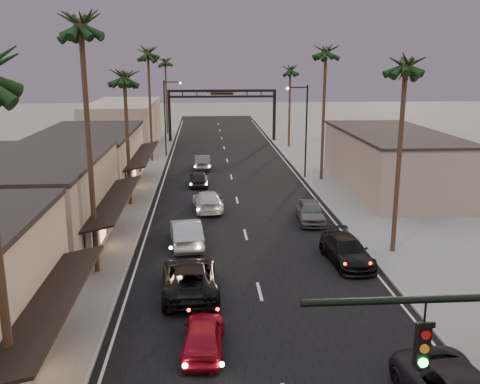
{
  "coord_description": "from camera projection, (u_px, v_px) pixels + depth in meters",
  "views": [
    {
      "loc": [
        -2.69,
        -5.77,
        11.37
      ],
      "look_at": [
        -0.25,
        29.78,
        2.5
      ],
      "focal_mm": 40.0,
      "sensor_mm": 36.0,
      "label": 1
    }
  ],
  "objects": [
    {
      "name": "ground",
      "position": [
        235.0,
        192.0,
        47.23
      ],
      "size": [
        200.0,
        200.0,
        0.0
      ],
      "primitive_type": "plane",
      "color": "slate",
      "rests_on": "ground"
    },
    {
      "name": "road",
      "position": [
        232.0,
        179.0,
        52.07
      ],
      "size": [
        14.0,
        120.0,
        0.02
      ],
      "primitive_type": "cube",
      "color": "black",
      "rests_on": "ground"
    },
    {
      "name": "sidewalk_left",
      "position": [
        141.0,
        166.0,
        58.2
      ],
      "size": [
        5.0,
        92.0,
        0.12
      ],
      "primitive_type": "cube",
      "color": "slate",
      "rests_on": "ground"
    },
    {
      "name": "sidewalk_right",
      "position": [
        314.0,
        164.0,
        59.47
      ],
      "size": [
        5.0,
        92.0,
        0.12
      ],
      "primitive_type": "cube",
      "color": "slate",
      "rests_on": "ground"
    },
    {
      "name": "storefront_mid",
      "position": [
        33.0,
        207.0,
        32.15
      ],
      "size": [
        8.0,
        14.0,
        5.5
      ],
      "primitive_type": "cube",
      "color": "gray",
      "rests_on": "ground"
    },
    {
      "name": "storefront_far",
      "position": [
        88.0,
        161.0,
        47.7
      ],
      "size": [
        8.0,
        16.0,
        5.0
      ],
      "primitive_type": "cube",
      "color": "#BAAD8E",
      "rests_on": "ground"
    },
    {
      "name": "storefront_dist",
      "position": [
        124.0,
        125.0,
        69.85
      ],
      "size": [
        8.0,
        20.0,
        6.0
      ],
      "primitive_type": "cube",
      "color": "gray",
      "rests_on": "ground"
    },
    {
      "name": "building_right",
      "position": [
        392.0,
        162.0,
        47.56
      ],
      "size": [
        8.0,
        18.0,
        5.0
      ],
      "primitive_type": "cube",
      "color": "gray",
      "rests_on": "ground"
    },
    {
      "name": "arch",
      "position": [
        222.0,
        102.0,
        74.94
      ],
      "size": [
        15.2,
        0.4,
        7.27
      ],
      "color": "black",
      "rests_on": "ground"
    },
    {
      "name": "streetlight_right",
      "position": [
        304.0,
        124.0,
        51.25
      ],
      "size": [
        2.13,
        0.3,
        9.0
      ],
      "color": "black",
      "rests_on": "ground"
    },
    {
      "name": "streetlight_left",
      "position": [
        167.0,
        112.0,
        62.91
      ],
      "size": [
        2.13,
        0.3,
        9.0
      ],
      "color": "black",
      "rests_on": "ground"
    },
    {
      "name": "palm_lb",
      "position": [
        80.0,
        17.0,
        26.0
      ],
      "size": [
        3.2,
        3.2,
        15.2
      ],
      "color": "#38281C",
      "rests_on": "ground"
    },
    {
      "name": "palm_lc",
      "position": [
        124.0,
        72.0,
        40.26
      ],
      "size": [
        3.2,
        3.2,
        12.2
      ],
      "color": "#38281C",
      "rests_on": "ground"
    },
    {
      "name": "palm_ld",
      "position": [
        148.0,
        49.0,
        58.18
      ],
      "size": [
        3.2,
        3.2,
        14.2
      ],
      "color": "#38281C",
      "rests_on": "ground"
    },
    {
      "name": "palm_ra",
      "position": [
        406.0,
        58.0,
        29.55
      ],
      "size": [
        3.2,
        3.2,
        13.2
      ],
      "color": "#38281C",
      "rests_on": "ground"
    },
    {
      "name": "palm_rb",
      "position": [
        326.0,
        47.0,
        48.68
      ],
      "size": [
        3.2,
        3.2,
        14.2
      ],
      "color": "#38281C",
      "rests_on": "ground"
    },
    {
      "name": "palm_rc",
      "position": [
        290.0,
        66.0,
        68.51
      ],
      "size": [
        3.2,
        3.2,
        12.2
      ],
      "color": "#38281C",
      "rests_on": "ground"
    },
    {
      "name": "palm_far",
      "position": [
        165.0,
        59.0,
        80.71
      ],
      "size": [
        3.2,
        3.2,
        13.2
      ],
      "color": "#38281C",
      "rests_on": "ground"
    },
    {
      "name": "oncoming_red",
      "position": [
        203.0,
        335.0,
        21.28
      ],
      "size": [
        1.88,
        4.12,
        1.37
      ],
      "primitive_type": "imported",
      "rotation": [
        0.0,
        0.0,
        3.08
      ],
      "color": "maroon",
      "rests_on": "ground"
    },
    {
      "name": "oncoming_pickup",
      "position": [
        190.0,
        278.0,
        26.53
      ],
      "size": [
        2.96,
        5.94,
        1.62
      ],
      "primitive_type": "imported",
      "rotation": [
        0.0,
        0.0,
        3.19
      ],
      "color": "black",
      "rests_on": "ground"
    },
    {
      "name": "oncoming_silver",
      "position": [
        186.0,
        233.0,
        33.36
      ],
      "size": [
        2.36,
        5.28,
        1.68
      ],
      "primitive_type": "imported",
      "rotation": [
        0.0,
        0.0,
        3.26
      ],
      "color": "#97969B",
      "rests_on": "ground"
    },
    {
      "name": "oncoming_white",
      "position": [
        208.0,
        201.0,
        41.28
      ],
      "size": [
        2.53,
        5.26,
        1.48
      ],
      "primitive_type": "imported",
      "rotation": [
        0.0,
        0.0,
        3.23
      ],
      "color": "silver",
      "rests_on": "ground"
    },
    {
      "name": "oncoming_dgrey",
      "position": [
        199.0,
        178.0,
        49.24
      ],
      "size": [
        1.72,
        4.22,
        1.43
      ],
      "primitive_type": "imported",
      "rotation": [
        0.0,
        0.0,
        3.15
      ],
      "color": "black",
      "rests_on": "ground"
    },
    {
      "name": "oncoming_grey_far",
      "position": [
        202.0,
        162.0,
        56.85
      ],
      "size": [
        1.72,
        4.6,
        1.5
      ],
      "primitive_type": "imported",
      "rotation": [
        0.0,
        0.0,
        3.17
      ],
      "color": "#47474C",
      "rests_on": "ground"
    },
    {
      "name": "curbside_black",
      "position": [
        347.0,
        251.0,
        30.5
      ],
      "size": [
        2.56,
        5.32,
        1.5
      ],
      "primitive_type": "imported",
      "rotation": [
        0.0,
        0.0,
        0.09
      ],
      "color": "black",
      "rests_on": "ground"
    },
    {
      "name": "curbside_grey",
      "position": [
        311.0,
        211.0,
        38.23
      ],
      "size": [
        2.2,
        4.72,
        1.56
      ],
      "primitive_type": "imported",
      "rotation": [
        0.0,
        0.0,
        -0.08
      ],
      "color": "#535257",
      "rests_on": "ground"
    }
  ]
}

